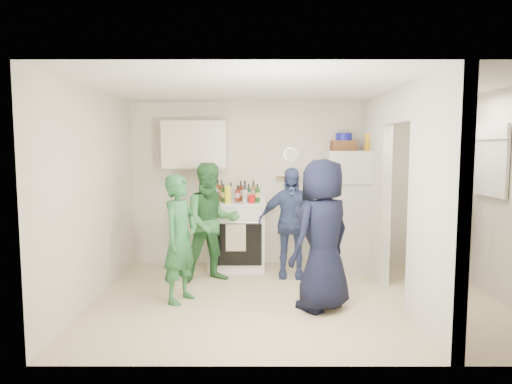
# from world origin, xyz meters

# --- Properties ---
(floor) EXTENTS (4.80, 4.80, 0.00)m
(floor) POSITION_xyz_m (0.00, 0.00, 0.00)
(floor) COLOR beige
(floor) RESTS_ON ground
(wall_back) EXTENTS (4.80, 0.00, 4.80)m
(wall_back) POSITION_xyz_m (0.00, 1.70, 1.25)
(wall_back) COLOR silver
(wall_back) RESTS_ON floor
(wall_front) EXTENTS (4.80, 0.00, 4.80)m
(wall_front) POSITION_xyz_m (0.00, -1.70, 1.25)
(wall_front) COLOR silver
(wall_front) RESTS_ON floor
(wall_left) EXTENTS (0.00, 3.40, 3.40)m
(wall_left) POSITION_xyz_m (-2.40, 0.00, 1.25)
(wall_left) COLOR silver
(wall_left) RESTS_ON floor
(wall_right) EXTENTS (0.00, 3.40, 3.40)m
(wall_right) POSITION_xyz_m (2.40, 0.00, 1.25)
(wall_right) COLOR silver
(wall_right) RESTS_ON floor
(ceiling) EXTENTS (4.80, 4.80, 0.00)m
(ceiling) POSITION_xyz_m (0.00, 0.00, 2.50)
(ceiling) COLOR white
(ceiling) RESTS_ON wall_back
(partition_pier_back) EXTENTS (0.12, 1.20, 2.50)m
(partition_pier_back) POSITION_xyz_m (1.20, 1.10, 1.25)
(partition_pier_back) COLOR silver
(partition_pier_back) RESTS_ON floor
(partition_pier_front) EXTENTS (0.12, 1.20, 2.50)m
(partition_pier_front) POSITION_xyz_m (1.20, -1.10, 1.25)
(partition_pier_front) COLOR silver
(partition_pier_front) RESTS_ON floor
(partition_header) EXTENTS (0.12, 1.00, 0.40)m
(partition_header) POSITION_xyz_m (1.20, 0.00, 2.30)
(partition_header) COLOR silver
(partition_header) RESTS_ON partition_pier_back
(stove) EXTENTS (0.85, 0.71, 1.01)m
(stove) POSITION_xyz_m (-0.77, 1.37, 0.50)
(stove) COLOR white
(stove) RESTS_ON floor
(upper_cabinet) EXTENTS (0.95, 0.34, 0.70)m
(upper_cabinet) POSITION_xyz_m (-1.40, 1.52, 1.85)
(upper_cabinet) COLOR silver
(upper_cabinet) RESTS_ON wall_back
(fridge) EXTENTS (0.72, 0.70, 1.76)m
(fridge) POSITION_xyz_m (0.90, 1.34, 0.88)
(fridge) COLOR silver
(fridge) RESTS_ON floor
(wicker_basket) EXTENTS (0.35, 0.25, 0.15)m
(wicker_basket) POSITION_xyz_m (0.80, 1.39, 1.83)
(wicker_basket) COLOR brown
(wicker_basket) RESTS_ON fridge
(blue_bowl) EXTENTS (0.24, 0.24, 0.11)m
(blue_bowl) POSITION_xyz_m (0.80, 1.39, 1.96)
(blue_bowl) COLOR #161594
(blue_bowl) RESTS_ON wicker_basket
(yellow_cup_stack_top) EXTENTS (0.09, 0.09, 0.25)m
(yellow_cup_stack_top) POSITION_xyz_m (1.12, 1.24, 1.88)
(yellow_cup_stack_top) COLOR gold
(yellow_cup_stack_top) RESTS_ON fridge
(wall_clock) EXTENTS (0.22, 0.02, 0.22)m
(wall_clock) POSITION_xyz_m (0.05, 1.68, 1.70)
(wall_clock) COLOR white
(wall_clock) RESTS_ON wall_back
(spice_shelf) EXTENTS (0.35, 0.08, 0.03)m
(spice_shelf) POSITION_xyz_m (0.00, 1.65, 1.35)
(spice_shelf) COLOR olive
(spice_shelf) RESTS_ON wall_back
(nook_window) EXTENTS (0.03, 0.70, 0.80)m
(nook_window) POSITION_xyz_m (2.38, 0.20, 1.65)
(nook_window) COLOR black
(nook_window) RESTS_ON wall_right
(nook_window_frame) EXTENTS (0.04, 0.76, 0.86)m
(nook_window_frame) POSITION_xyz_m (2.36, 0.20, 1.65)
(nook_window_frame) COLOR white
(nook_window_frame) RESTS_ON wall_right
(nook_valance) EXTENTS (0.04, 0.82, 0.18)m
(nook_valance) POSITION_xyz_m (2.34, 0.20, 2.00)
(nook_valance) COLOR white
(nook_valance) RESTS_ON wall_right
(yellow_cup_stack_stove) EXTENTS (0.09, 0.09, 0.25)m
(yellow_cup_stack_stove) POSITION_xyz_m (-0.89, 1.15, 1.13)
(yellow_cup_stack_stove) COLOR yellow
(yellow_cup_stack_stove) RESTS_ON stove
(red_cup) EXTENTS (0.09, 0.09, 0.12)m
(red_cup) POSITION_xyz_m (-0.55, 1.17, 1.07)
(red_cup) COLOR red
(red_cup) RESTS_ON stove
(person_green_left) EXTENTS (0.55, 0.65, 1.50)m
(person_green_left) POSITION_xyz_m (-1.37, -0.08, 0.75)
(person_green_left) COLOR #2B6D38
(person_green_left) RESTS_ON floor
(person_green_center) EXTENTS (0.94, 0.83, 1.61)m
(person_green_center) POSITION_xyz_m (-1.09, 0.74, 0.80)
(person_green_center) COLOR #377D44
(person_green_center) RESTS_ON floor
(person_denim) EXTENTS (0.92, 0.44, 1.53)m
(person_denim) POSITION_xyz_m (-0.01, 0.93, 0.77)
(person_denim) COLOR #3B4B81
(person_denim) RESTS_ON floor
(person_navy) EXTENTS (0.98, 0.95, 1.69)m
(person_navy) POSITION_xyz_m (0.26, -0.34, 0.85)
(person_navy) COLOR black
(person_navy) RESTS_ON floor
(person_nook) EXTENTS (1.13, 1.24, 1.67)m
(person_nook) POSITION_xyz_m (1.87, 0.49, 0.84)
(person_nook) COLOR black
(person_nook) RESTS_ON floor
(bottle_a) EXTENTS (0.07, 0.07, 0.32)m
(bottle_a) POSITION_xyz_m (-1.06, 1.51, 1.17)
(bottle_a) COLOR brown
(bottle_a) RESTS_ON stove
(bottle_b) EXTENTS (0.06, 0.06, 0.27)m
(bottle_b) POSITION_xyz_m (-0.96, 1.29, 1.15)
(bottle_b) COLOR #1D4B19
(bottle_b) RESTS_ON stove
(bottle_c) EXTENTS (0.07, 0.07, 0.27)m
(bottle_c) POSITION_xyz_m (-0.87, 1.53, 1.15)
(bottle_c) COLOR silver
(bottle_c) RESTS_ON stove
(bottle_d) EXTENTS (0.07, 0.07, 0.25)m
(bottle_d) POSITION_xyz_m (-0.76, 1.31, 1.13)
(bottle_d) COLOR maroon
(bottle_d) RESTS_ON stove
(bottle_e) EXTENTS (0.08, 0.08, 0.30)m
(bottle_e) POSITION_xyz_m (-0.65, 1.56, 1.16)
(bottle_e) COLOR #ABB3BE
(bottle_e) RESTS_ON stove
(bottle_f) EXTENTS (0.06, 0.06, 0.26)m
(bottle_f) POSITION_xyz_m (-0.59, 1.38, 1.14)
(bottle_f) COLOR #14381F
(bottle_f) RESTS_ON stove
(bottle_g) EXTENTS (0.07, 0.07, 0.31)m
(bottle_g) POSITION_xyz_m (-0.52, 1.51, 1.16)
(bottle_g) COLOR olive
(bottle_g) RESTS_ON stove
(bottle_h) EXTENTS (0.07, 0.07, 0.29)m
(bottle_h) POSITION_xyz_m (-1.08, 1.26, 1.16)
(bottle_h) COLOR silver
(bottle_h) RESTS_ON stove
(bottle_i) EXTENTS (0.07, 0.07, 0.30)m
(bottle_i) POSITION_xyz_m (-0.71, 1.45, 1.16)
(bottle_i) COLOR #5D2310
(bottle_i) RESTS_ON stove
(bottle_j) EXTENTS (0.07, 0.07, 0.27)m
(bottle_j) POSITION_xyz_m (-0.46, 1.29, 1.14)
(bottle_j) COLOR #20511C
(bottle_j) RESTS_ON stove
(bottle_k) EXTENTS (0.06, 0.06, 0.32)m
(bottle_k) POSITION_xyz_m (-0.99, 1.40, 1.17)
(bottle_k) COLOR brown
(bottle_k) RESTS_ON stove
(bottle_l) EXTENTS (0.08, 0.08, 0.26)m
(bottle_l) POSITION_xyz_m (-0.65, 1.22, 1.14)
(bottle_l) COLOR #A9B4B9
(bottle_l) RESTS_ON stove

